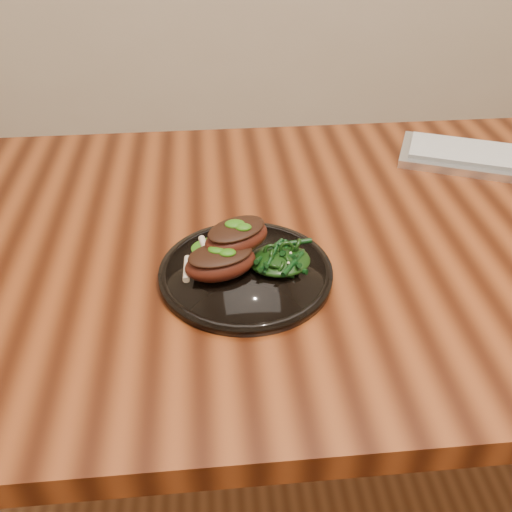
{
  "coord_description": "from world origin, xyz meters",
  "views": [
    {
      "loc": [
        -0.31,
        -0.73,
        1.25
      ],
      "look_at": [
        -0.25,
        -0.1,
        0.78
      ],
      "focal_mm": 40.0,
      "sensor_mm": 36.0,
      "label": 1
    }
  ],
  "objects": [
    {
      "name": "plate",
      "position": [
        -0.27,
        -0.1,
        0.76
      ],
      "size": [
        0.24,
        0.24,
        0.01
      ],
      "color": "black",
      "rests_on": "desk"
    },
    {
      "name": "greens_heap",
      "position": [
        -0.22,
        -0.1,
        0.78
      ],
      "size": [
        0.09,
        0.08,
        0.03
      ],
      "color": "black",
      "rests_on": "plate"
    },
    {
      "name": "desk",
      "position": [
        0.0,
        0.0,
        0.67
      ],
      "size": [
        1.6,
        0.8,
        0.75
      ],
      "color": "#331206",
      "rests_on": "ground"
    },
    {
      "name": "lamb_chop_front",
      "position": [
        -0.3,
        -0.11,
        0.79
      ],
      "size": [
        0.11,
        0.09,
        0.04
      ],
      "color": "#48180D",
      "rests_on": "plate"
    },
    {
      "name": "herb_smear",
      "position": [
        -0.3,
        -0.05,
        0.77
      ],
      "size": [
        0.09,
        0.06,
        0.01
      ],
      "primitive_type": "ellipsoid",
      "color": "#194F08",
      "rests_on": "plate"
    },
    {
      "name": "lamb_chop_back",
      "position": [
        -0.28,
        -0.08,
        0.8
      ],
      "size": [
        0.12,
        0.1,
        0.04
      ],
      "color": "#48180D",
      "rests_on": "plate"
    }
  ]
}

